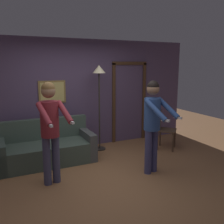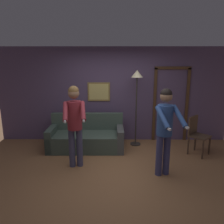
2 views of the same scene
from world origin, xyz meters
name	(u,v)px [view 2 (image 2 of 2)]	position (x,y,z in m)	size (l,w,h in m)	color
ground_plane	(114,172)	(0.00, 0.00, 0.00)	(12.00, 12.00, 0.00)	#92623D
back_wall_assembly	(114,95)	(0.02, 1.94, 1.30)	(6.40, 0.10, 2.60)	#554565
couch	(87,138)	(-0.70, 1.25, 0.28)	(1.91, 0.86, 0.87)	#415247
torchiere_lamp	(137,85)	(0.60, 1.53, 1.62)	(0.30, 0.30, 2.00)	#332D28
person_standing_left	(75,119)	(-0.80, 0.24, 1.06)	(0.51, 0.70, 1.74)	#414364
person_standing_right	(165,124)	(0.98, -0.10, 1.05)	(0.54, 0.69, 1.73)	#3C3F70
dining_chair_distant	(197,133)	(2.01, 0.94, 0.53)	(0.59, 0.59, 0.93)	#4C3828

